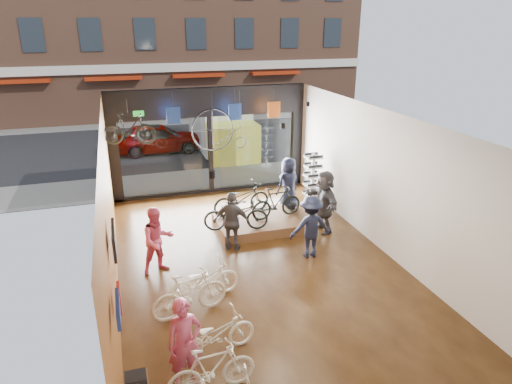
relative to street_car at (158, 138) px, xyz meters
name	(u,v)px	position (x,y,z in m)	size (l,w,h in m)	color
ground_plane	(262,270)	(1.32, -12.00, -0.73)	(7.00, 12.00, 0.04)	black
ceiling	(262,121)	(1.32, -12.00, 3.11)	(7.00, 12.00, 0.04)	black
wall_left	(108,218)	(-2.20, -12.00, 1.19)	(0.04, 12.00, 3.80)	#B05628
wall_right	(390,185)	(4.84, -12.00, 1.19)	(0.04, 12.00, 3.80)	beige
wall_back	(415,374)	(1.32, -18.02, 1.19)	(7.00, 0.04, 3.80)	beige
storefront	(210,141)	(1.32, -6.00, 1.19)	(7.00, 0.26, 3.80)	black
exit_sign	(138,113)	(-1.08, -6.12, 2.34)	(0.35, 0.06, 0.18)	#198C26
street_road	(177,136)	(1.32, 3.00, -0.72)	(30.00, 18.00, 0.02)	black
sidewalk_near	(205,179)	(1.32, -4.80, -0.65)	(30.00, 2.40, 0.12)	slate
sidewalk_far	(168,121)	(1.32, 7.00, -0.65)	(30.00, 2.00, 0.12)	slate
opposite_building	(156,2)	(1.32, 9.50, 6.29)	(26.00, 5.00, 14.00)	brown
street_car	(158,138)	(0.00, 0.00, 0.00)	(1.67, 4.14, 1.41)	gray
box_truck	(223,126)	(2.98, -1.00, 0.59)	(2.19, 6.56, 2.58)	silver
floor_bike_1	(212,370)	(-0.73, -15.62, -0.24)	(0.44, 1.54, 0.93)	white
floor_bike_2	(216,334)	(-0.45, -14.69, -0.29)	(0.55, 1.59, 0.84)	white
floor_bike_3	(190,294)	(-0.71, -13.33, -0.20)	(0.48, 1.69, 1.02)	white
floor_bike_4	(203,281)	(-0.32, -12.81, -0.26)	(0.59, 1.70, 0.89)	white
display_platform	(256,223)	(1.94, -9.58, -0.56)	(2.40, 1.80, 0.30)	#563322
display_bike_left	(236,214)	(1.16, -10.13, 0.07)	(0.64, 1.83, 0.96)	black
display_bike_mid	(277,203)	(2.55, -9.66, 0.09)	(0.46, 1.64, 0.99)	black
display_bike_right	(241,199)	(1.63, -9.02, 0.08)	(0.65, 1.86, 0.98)	black
customer_0	(185,343)	(-1.10, -15.29, 0.13)	(0.61, 0.40, 1.68)	#CC4C72
customer_1	(158,240)	(-1.14, -11.31, 0.15)	(0.84, 0.65, 1.72)	#CC4C72
customer_2	(232,222)	(0.90, -10.76, 0.14)	(1.00, 0.41, 1.70)	#3F3F44
customer_3	(311,227)	(2.78, -11.69, 0.15)	(1.10, 0.64, 1.71)	#161C33
customer_4	(288,184)	(3.40, -8.47, 0.19)	(0.87, 0.57, 1.78)	#161C33
customer_5	(324,201)	(3.79, -10.34, 0.23)	(1.74, 0.56, 1.88)	#3F3F44
sunglasses_rack	(312,180)	(4.27, -8.43, 0.22)	(0.54, 0.45, 1.84)	white
wall_merch	(124,339)	(-2.06, -15.50, 0.59)	(0.40, 2.40, 2.60)	navy
penny_farthing	(222,131)	(1.50, -7.09, 1.79)	(1.78, 0.06, 1.42)	black
hung_bike	(129,129)	(-1.47, -7.80, 2.22)	(0.45, 1.58, 0.95)	black
jersey_left	(173,115)	(-0.01, -6.80, 2.34)	(0.45, 0.03, 0.55)	#1E3F99
jersey_mid	(235,112)	(2.05, -6.80, 2.34)	(0.45, 0.03, 0.55)	#1E3F99
jersey_right	(274,110)	(3.45, -6.80, 2.34)	(0.45, 0.03, 0.55)	#CC5919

